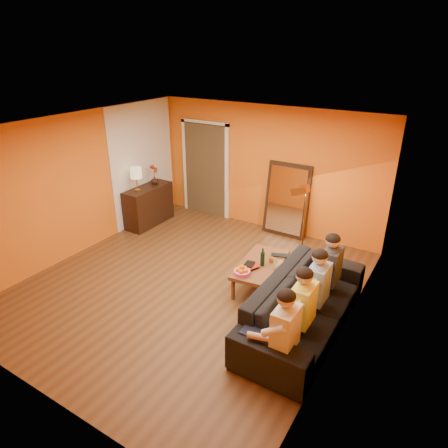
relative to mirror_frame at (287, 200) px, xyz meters
The scene contains 27 objects.
room_shell 2.39m from the mirror_frame, 103.68° to the right, with size 5.00×5.50×2.60m.
white_accent 3.21m from the mirror_frame, 163.83° to the right, with size 0.02×1.90×2.58m, color white.
doorway_recess 2.08m from the mirror_frame, behind, with size 1.06×0.30×2.10m, color #3F2D19.
door_jamb_left 2.64m from the mirror_frame, behind, with size 0.08×0.06×2.20m, color white.
door_jamb_right 1.51m from the mirror_frame, behind, with size 0.08×0.06×2.20m, color white.
door_header 2.46m from the mirror_frame, behind, with size 1.22×0.06×0.08m, color white.
mirror_frame is the anchor object (origin of this frame).
mirror_glass 0.04m from the mirror_frame, 90.00° to the right, with size 0.78×0.02×1.36m, color white.
sideboard 3.01m from the mirror_frame, 158.84° to the right, with size 0.44×1.18×0.85m, color black.
table_lamp 3.13m from the mirror_frame, 153.68° to the right, with size 0.24×0.24×0.51m, color beige, non-canonical shape.
sofa 3.07m from the mirror_frame, 61.59° to the right, with size 1.02×2.60×0.76m, color black.
coffee_table 2.17m from the mirror_frame, 77.56° to the right, with size 0.62×1.22×0.42m, color brown, non-canonical shape.
floor_lamp 1.21m from the mirror_frame, 52.22° to the right, with size 0.30×0.24×1.44m, color #BB7E37, non-canonical shape.
dog 2.46m from the mirror_frame, 69.15° to the right, with size 0.35×0.55×0.64m, color olive, non-canonical shape.
person_far_left 4.01m from the mirror_frame, 66.77° to the right, with size 0.70×0.44×1.22m, color silver, non-canonical shape.
person_mid_left 3.51m from the mirror_frame, 63.22° to the right, with size 0.70×0.44×1.22m, color #DDDC49, non-canonical shape.
person_mid_right 3.03m from the mirror_frame, 58.52° to the right, with size 0.70×0.44×1.22m, color #829BCA, non-canonical shape.
person_far_right 2.58m from the mirror_frame, 52.11° to the right, with size 0.70×0.44×1.22m, color #2D2D31, non-canonical shape.
fruit_bowl 2.53m from the mirror_frame, 81.98° to the right, with size 0.26×0.26×0.16m, color #EE5490, non-canonical shape.
wine_bottle 2.16m from the mirror_frame, 76.54° to the right, with size 0.07×0.07×0.31m, color black.
tumbler 2.03m from the mirror_frame, 73.47° to the right, with size 0.09×0.09×0.08m, color #B27F3F.
laptop 1.84m from the mirror_frame, 69.58° to the right, with size 0.30×0.19×0.02m, color black.
book_lower 2.29m from the mirror_frame, 83.11° to the right, with size 0.18×0.24×0.02m, color black.
book_mid 2.27m from the mirror_frame, 82.83° to the right, with size 0.20×0.27×0.02m, color #9E2312.
book_upper 2.29m from the mirror_frame, 83.14° to the right, with size 0.15×0.20×0.02m, color black.
vase 2.92m from the mirror_frame, 163.43° to the right, with size 0.17×0.17×0.18m, color black.
flowers 2.94m from the mirror_frame, 163.43° to the right, with size 0.17×0.17×0.45m, color #9E2312, non-canonical shape.
Camera 1 is at (3.44, -4.54, 3.69)m, focal length 32.00 mm.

